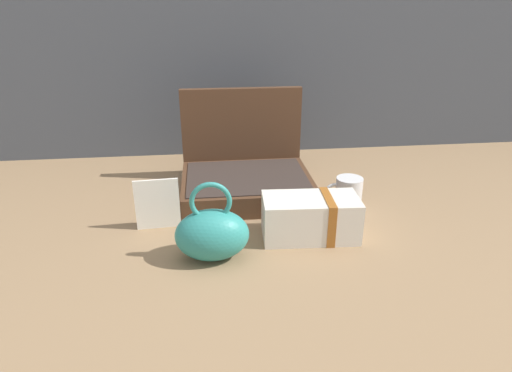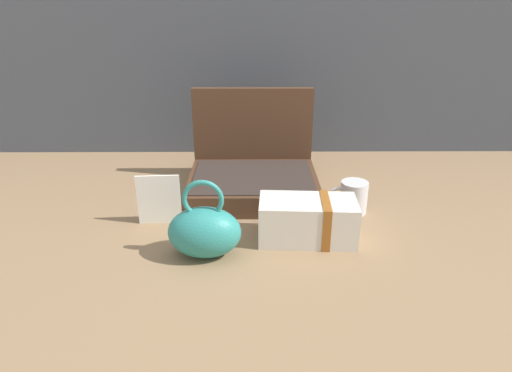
{
  "view_description": "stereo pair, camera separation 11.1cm",
  "coord_description": "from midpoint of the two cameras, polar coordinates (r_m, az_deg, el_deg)",
  "views": [
    {
      "loc": [
        -0.13,
        -1.04,
        0.55
      ],
      "look_at": [
        -0.01,
        -0.02,
        0.1
      ],
      "focal_mm": 30.98,
      "sensor_mm": 36.0,
      "label": 1
    },
    {
      "loc": [
        -0.01,
        -1.05,
        0.55
      ],
      "look_at": [
        -0.01,
        -0.02,
        0.1
      ],
      "focal_mm": 30.98,
      "sensor_mm": 36.0,
      "label": 2
    }
  ],
  "objects": [
    {
      "name": "coffee_mug",
      "position": [
        1.24,
        14.92,
        -1.46
      ],
      "size": [
        0.11,
        0.07,
        0.09
      ],
      "color": "silver",
      "rests_on": "ground_plane"
    },
    {
      "name": "info_card_left",
      "position": [
        1.14,
        -9.73,
        -1.8
      ],
      "size": [
        0.11,
        0.01,
        0.13
      ],
      "primitive_type": "cube",
      "rotation": [
        0.0,
        0.0,
        0.07
      ],
      "color": "white",
      "rests_on": "ground_plane"
    },
    {
      "name": "teal_pouch_handbag",
      "position": [
        0.99,
        -3.47,
        -5.91
      ],
      "size": [
        0.17,
        0.11,
        0.19
      ],
      "color": "teal",
      "rests_on": "ground_plane"
    },
    {
      "name": "ground_plane",
      "position": [
        1.18,
        3.09,
        -4.3
      ],
      "size": [
        6.0,
        6.0,
        0.0
      ],
      "primitive_type": "plane",
      "color": "#8C6D4C"
    },
    {
      "name": "cream_toiletry_bag",
      "position": [
        1.07,
        9.82,
        -4.44
      ],
      "size": [
        0.24,
        0.13,
        0.11
      ],
      "color": "silver",
      "rests_on": "ground_plane"
    },
    {
      "name": "open_suitcase",
      "position": [
        1.32,
        2.01,
        1.85
      ],
      "size": [
        0.37,
        0.32,
        0.29
      ],
      "color": "#4C301E",
      "rests_on": "ground_plane"
    }
  ]
}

